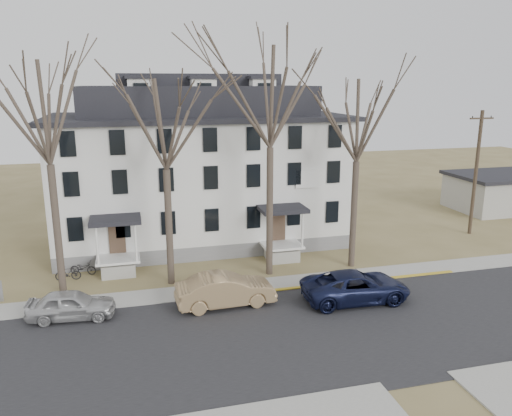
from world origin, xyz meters
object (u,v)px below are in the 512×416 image
object	(u,v)px
bicycle_right	(68,274)
car_navy	(356,287)
boarding_house	(200,168)
utility_pole_far	(476,172)
car_tan	(225,291)
car_silver	(71,306)
tree_center	(270,90)
tree_mid_left	(164,118)
bicycle_left	(83,268)
tree_far_left	(44,105)
tree_mid_right	(359,115)

from	to	relation	value
bicycle_right	car_navy	bearing A→B (deg)	-112.49
boarding_house	bicycle_right	xyz separation A→B (m)	(-8.90, -6.31, -4.94)
utility_pole_far	car_tan	bearing A→B (deg)	-159.06
utility_pole_far	car_silver	xyz separation A→B (m)	(-28.71, -7.62, -4.18)
boarding_house	tree_center	distance (m)	10.39
tree_mid_left	car_navy	bearing A→B (deg)	-28.07
tree_mid_left	bicycle_left	size ratio (longest dim) A/B	7.90
car_tan	bicycle_right	size ratio (longest dim) A/B	3.54
car_silver	bicycle_left	xyz separation A→B (m)	(0.09, 6.05, -0.30)
tree_far_left	tree_center	distance (m)	12.02
tree_far_left	bicycle_right	size ratio (longest dim) A/B	9.33
bicycle_right	bicycle_left	bearing A→B (deg)	-43.46
tree_far_left	tree_mid_left	bearing A→B (deg)	0.00
tree_far_left	utility_pole_far	xyz separation A→B (m)	(29.50, 4.20, -5.44)
tree_far_left	tree_center	bearing A→B (deg)	0.00
car_silver	car_tan	distance (m)	7.73
tree_mid_right	car_silver	distance (m)	19.23
bicycle_left	bicycle_right	distance (m)	1.11
boarding_house	tree_center	xyz separation A→B (m)	(3.00, -8.15, 5.71)
tree_mid_left	car_navy	xyz separation A→B (m)	(9.39, -5.01, -8.79)
boarding_house	car_tan	bearing A→B (deg)	-92.36
boarding_house	tree_far_left	world-z (taller)	tree_far_left
car_silver	tree_mid_left	bearing A→B (deg)	-51.60
tree_center	bicycle_right	bearing A→B (deg)	171.20
tree_center	car_silver	xyz separation A→B (m)	(-11.21, -3.42, -10.36)
tree_mid_left	car_tan	distance (m)	9.87
tree_far_left	car_navy	xyz separation A→B (m)	(15.39, -5.01, -9.54)
boarding_house	tree_far_left	size ratio (longest dim) A/B	1.52
car_navy	bicycle_right	distance (m)	16.77
tree_far_left	tree_mid_right	distance (m)	17.52
tree_far_left	tree_mid_left	size ratio (longest dim) A/B	1.08
tree_mid_left	tree_center	size ratio (longest dim) A/B	0.87
tree_mid_left	bicycle_right	size ratio (longest dim) A/B	8.67
tree_center	tree_mid_right	world-z (taller)	tree_center
car_silver	bicycle_right	distance (m)	5.31
car_tan	car_navy	xyz separation A→B (m)	(6.89, -1.17, -0.05)
car_silver	car_navy	world-z (taller)	car_navy
boarding_house	car_tan	distance (m)	12.82
utility_pole_far	bicycle_left	world-z (taller)	utility_pole_far
tree_far_left	utility_pole_far	bearing A→B (deg)	8.10
car_navy	bicycle_left	size ratio (longest dim) A/B	3.61
car_navy	bicycle_left	distance (m)	16.40
tree_center	bicycle_left	xyz separation A→B (m)	(-11.12, 2.63, -10.66)
tree_mid_left	car_tan	xyz separation A→B (m)	(2.51, -3.84, -8.74)
bicycle_left	tree_mid_right	bearing A→B (deg)	-79.49
bicycle_right	tree_mid_right	bearing A→B (deg)	-94.40
tree_far_left	car_silver	world-z (taller)	tree_far_left
car_silver	car_tan	world-z (taller)	car_tan
car_tan	car_navy	size ratio (longest dim) A/B	0.90
tree_far_left	tree_center	world-z (taller)	tree_center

